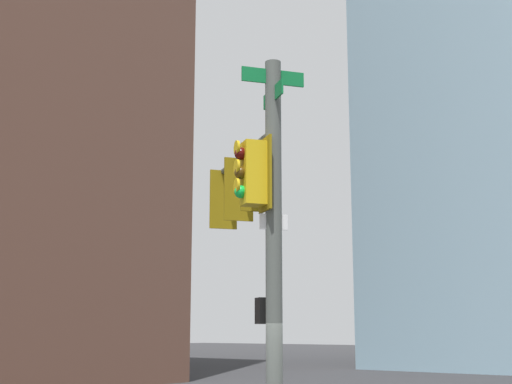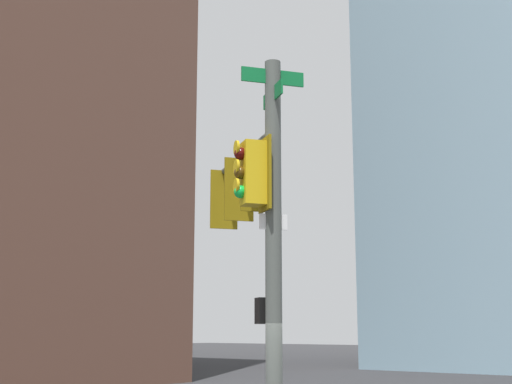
% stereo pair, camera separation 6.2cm
% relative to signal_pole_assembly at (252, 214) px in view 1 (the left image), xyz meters
% --- Properties ---
extents(signal_pole_assembly, '(3.68, 2.66, 6.64)m').
position_rel_signal_pole_assembly_xyz_m(signal_pole_assembly, '(0.00, 0.00, 0.00)').
color(signal_pole_assembly, '#4C514C').
rests_on(signal_pole_assembly, ground_plane).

